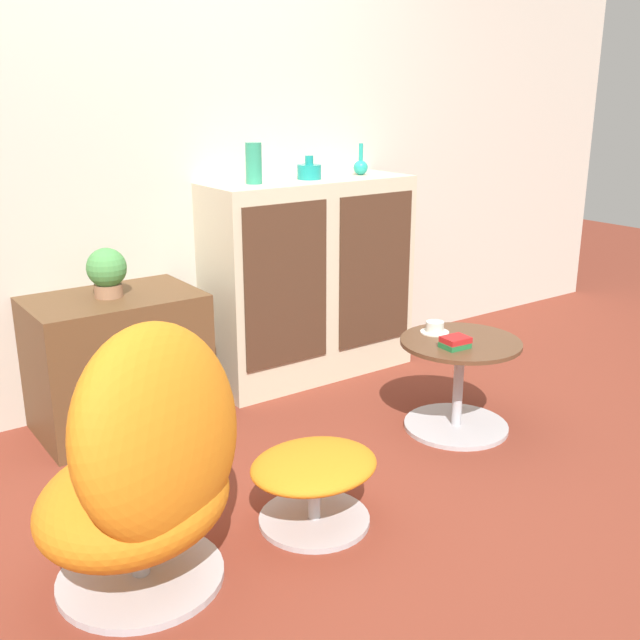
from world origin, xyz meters
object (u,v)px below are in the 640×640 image
(teacup, at_px, (435,328))
(book_stack, at_px, (455,342))
(tv_console, at_px, (118,362))
(vase_inner_left, at_px, (309,171))
(sideboard, at_px, (310,279))
(vase_leftmost, at_px, (254,163))
(potted_plant, at_px, (107,271))
(ottoman, at_px, (314,475))
(vase_inner_right, at_px, (361,166))
(coffee_table, at_px, (458,382))
(egg_chair, at_px, (147,469))

(teacup, bearing_deg, book_stack, -109.95)
(tv_console, bearing_deg, teacup, -32.83)
(vase_inner_left, height_order, teacup, vase_inner_left)
(sideboard, bearing_deg, vase_inner_left, 63.94)
(tv_console, bearing_deg, vase_leftmost, 3.08)
(vase_leftmost, distance_m, potted_plant, 0.86)
(vase_leftmost, relative_size, book_stack, 1.61)
(ottoman, distance_m, vase_inner_left, 1.70)
(sideboard, distance_m, teacup, 0.81)
(tv_console, bearing_deg, vase_inner_right, 1.66)
(ottoman, bearing_deg, vase_inner_left, 55.73)
(book_stack, bearing_deg, vase_inner_left, 92.79)
(potted_plant, bearing_deg, teacup, -32.54)
(vase_inner_left, bearing_deg, sideboard, -116.06)
(potted_plant, bearing_deg, vase_leftmost, 3.00)
(sideboard, height_order, ottoman, sideboard)
(vase_leftmost, height_order, vase_inner_right, vase_leftmost)
(tv_console, xyz_separation_m, coffee_table, (1.20, -0.91, -0.08))
(sideboard, bearing_deg, teacup, -81.34)
(vase_inner_right, distance_m, book_stack, 1.22)
(potted_plant, height_order, book_stack, potted_plant)
(coffee_table, xyz_separation_m, teacup, (-0.02, 0.14, 0.21))
(book_stack, bearing_deg, vase_inner_right, 74.53)
(sideboard, xyz_separation_m, vase_inner_left, (0.00, 0.00, 0.55))
(coffee_table, xyz_separation_m, vase_leftmost, (-0.46, 0.95, 0.90))
(coffee_table, relative_size, teacup, 4.08)
(vase_leftmost, height_order, teacup, vase_leftmost)
(tv_console, xyz_separation_m, vase_inner_right, (1.39, 0.04, 0.77))
(vase_leftmost, bearing_deg, tv_console, -176.92)
(ottoman, xyz_separation_m, book_stack, (0.87, 0.20, 0.25))
(vase_inner_left, relative_size, book_stack, 1.00)
(tv_console, distance_m, vase_inner_right, 1.59)
(sideboard, height_order, vase_inner_left, vase_inner_left)
(ottoman, height_order, vase_inner_right, vase_inner_right)
(sideboard, xyz_separation_m, book_stack, (0.05, -1.00, -0.07))
(vase_inner_left, bearing_deg, coffee_table, -81.67)
(teacup, bearing_deg, vase_inner_left, 98.49)
(vase_leftmost, bearing_deg, sideboard, -0.70)
(vase_leftmost, distance_m, teacup, 1.15)
(vase_leftmost, distance_m, vase_inner_left, 0.32)
(ottoman, bearing_deg, tv_console, 102.02)
(egg_chair, distance_m, vase_inner_left, 1.98)
(sideboard, bearing_deg, coffee_table, -81.53)
(tv_console, xyz_separation_m, potted_plant, (-0.01, 0.00, 0.42))
(sideboard, relative_size, vase_leftmost, 5.72)
(sideboard, relative_size, potted_plant, 5.15)
(book_stack, bearing_deg, teacup, 70.05)
(ottoman, bearing_deg, egg_chair, -179.73)
(vase_leftmost, relative_size, vase_inner_left, 1.60)
(coffee_table, bearing_deg, vase_inner_left, 98.33)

